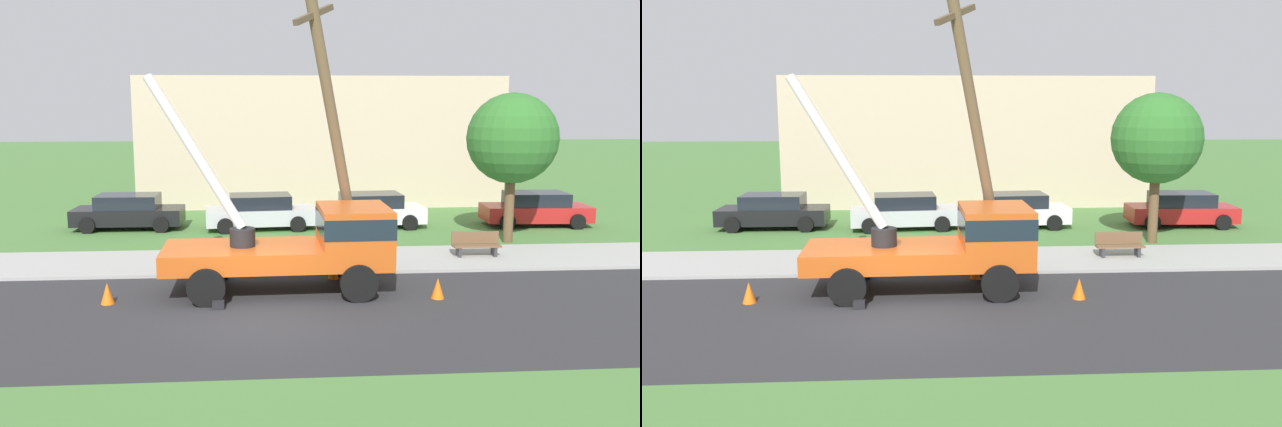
% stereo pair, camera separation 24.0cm
% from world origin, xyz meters
% --- Properties ---
extents(ground_plane, '(120.00, 120.00, 0.00)m').
position_xyz_m(ground_plane, '(0.00, 12.00, 0.00)').
color(ground_plane, '#477538').
extents(road_asphalt, '(80.00, 7.54, 0.01)m').
position_xyz_m(road_asphalt, '(0.00, 0.00, 0.00)').
color(road_asphalt, '#2B2B2D').
rests_on(road_asphalt, ground).
extents(sidewalk_strip, '(80.00, 3.39, 0.10)m').
position_xyz_m(sidewalk_strip, '(0.00, 5.47, 0.05)').
color(sidewalk_strip, '#9E9E99').
rests_on(sidewalk_strip, ground).
extents(utility_truck, '(6.82, 3.21, 5.98)m').
position_xyz_m(utility_truck, '(1.36, 2.21, 1.41)').
color(utility_truck, '#C65119').
rests_on(utility_truck, ground).
extents(leaning_utility_pole, '(2.38, 2.98, 8.62)m').
position_xyz_m(leaning_utility_pole, '(2.21, 3.37, 4.41)').
color(leaning_utility_pole, brown).
rests_on(leaning_utility_pole, ground).
extents(traffic_cone_ahead, '(0.36, 0.36, 0.56)m').
position_xyz_m(traffic_cone_ahead, '(4.79, 1.16, 0.28)').
color(traffic_cone_ahead, orange).
rests_on(traffic_cone_ahead, ground).
extents(traffic_cone_behind, '(0.36, 0.36, 0.56)m').
position_xyz_m(traffic_cone_behind, '(-3.92, 1.32, 0.28)').
color(traffic_cone_behind, orange).
rests_on(traffic_cone_behind, ground).
extents(traffic_cone_curbside, '(0.36, 0.36, 0.56)m').
position_xyz_m(traffic_cone_curbside, '(2.21, 3.37, 0.28)').
color(traffic_cone_curbside, orange).
rests_on(traffic_cone_curbside, ground).
extents(parked_sedan_black, '(4.41, 2.04, 1.42)m').
position_xyz_m(parked_sedan_black, '(-5.49, 11.75, 0.71)').
color(parked_sedan_black, black).
rests_on(parked_sedan_black, ground).
extents(parked_sedan_silver, '(4.53, 2.25, 1.42)m').
position_xyz_m(parked_sedan_silver, '(-0.08, 11.36, 0.71)').
color(parked_sedan_silver, '#B7B7BF').
rests_on(parked_sedan_silver, ground).
extents(parked_sedan_white, '(4.50, 2.19, 1.42)m').
position_xyz_m(parked_sedan_white, '(4.51, 11.39, 0.71)').
color(parked_sedan_white, silver).
rests_on(parked_sedan_white, ground).
extents(parked_sedan_red, '(4.48, 2.16, 1.42)m').
position_xyz_m(parked_sedan_red, '(11.53, 11.23, 0.71)').
color(parked_sedan_red, '#B21E1E').
rests_on(parked_sedan_red, ground).
extents(park_bench, '(1.60, 0.45, 0.90)m').
position_xyz_m(park_bench, '(7.20, 5.53, 0.46)').
color(park_bench, brown).
rests_on(park_bench, ground).
extents(roadside_tree_near, '(3.31, 3.31, 5.53)m').
position_xyz_m(roadside_tree_near, '(9.19, 8.03, 3.85)').
color(roadside_tree_near, brown).
rests_on(roadside_tree_near, ground).
extents(lowrise_building_backdrop, '(18.00, 6.00, 6.40)m').
position_xyz_m(lowrise_building_backdrop, '(2.93, 19.21, 3.20)').
color(lowrise_building_backdrop, '#C6B293').
rests_on(lowrise_building_backdrop, ground).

